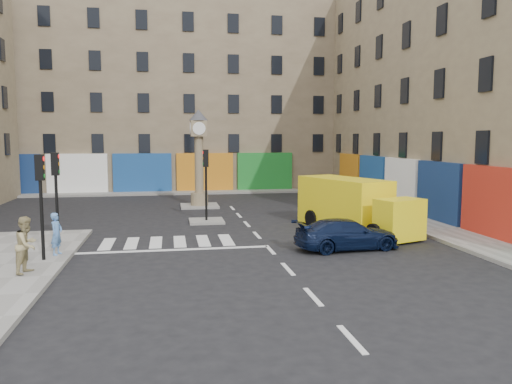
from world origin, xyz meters
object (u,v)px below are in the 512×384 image
object	(u,v)px
traffic_light_left_near	(41,190)
traffic_light_left_far	(56,184)
traffic_light_island	(206,173)
yellow_van	(353,205)
pedestrian_blue	(57,234)
navy_sedan	(347,234)
clock_pillar	(199,152)
pedestrian_tan	(27,245)

from	to	relation	value
traffic_light_left_near	traffic_light_left_far	xyz separation A→B (m)	(0.00, 2.40, 0.00)
traffic_light_island	yellow_van	distance (m)	7.75
traffic_light_left_far	pedestrian_blue	size ratio (longest dim) A/B	2.39
traffic_light_left_far	traffic_light_island	bearing A→B (deg)	40.60
traffic_light_left_near	traffic_light_island	distance (m)	10.03
navy_sedan	clock_pillar	bearing A→B (deg)	14.88
clock_pillar	pedestrian_tan	world-z (taller)	clock_pillar
navy_sedan	pedestrian_blue	bearing A→B (deg)	82.39
traffic_light_left_near	yellow_van	xyz separation A→B (m)	(13.01, 4.17, -1.39)
clock_pillar	yellow_van	world-z (taller)	clock_pillar
clock_pillar	pedestrian_blue	bearing A→B (deg)	-114.70
yellow_van	traffic_light_left_far	bearing A→B (deg)	168.51
traffic_light_left_near	navy_sedan	world-z (taller)	traffic_light_left_near
traffic_light_island	yellow_van	size ratio (longest dim) A/B	0.52
pedestrian_blue	clock_pillar	bearing A→B (deg)	-6.74
yellow_van	traffic_light_left_near	bearing A→B (deg)	178.53
yellow_van	navy_sedan	bearing A→B (deg)	-133.18
traffic_light_left_far	pedestrian_blue	world-z (taller)	traffic_light_left_far
navy_sedan	traffic_light_left_near	bearing A→B (deg)	86.23
navy_sedan	pedestrian_blue	size ratio (longest dim) A/B	2.71
yellow_van	pedestrian_tan	bearing A→B (deg)	-174.98
yellow_van	pedestrian_tan	distance (m)	14.35
navy_sedan	traffic_light_island	bearing A→B (deg)	28.44
traffic_light_island	navy_sedan	xyz separation A→B (m)	(5.03, -7.43, -1.98)
navy_sedan	yellow_van	size ratio (longest dim) A/B	0.59
yellow_van	pedestrian_blue	size ratio (longest dim) A/B	4.57
traffic_light_island	pedestrian_tan	distance (m)	11.56
traffic_light_island	navy_sedan	size ratio (longest dim) A/B	0.88
yellow_van	pedestrian_tan	size ratio (longest dim) A/B	3.91
traffic_light_left_far	yellow_van	world-z (taller)	traffic_light_left_far
clock_pillar	yellow_van	xyz separation A→B (m)	(6.71, -9.63, -2.32)
traffic_light_left_near	navy_sedan	bearing A→B (deg)	1.89
yellow_van	pedestrian_tan	world-z (taller)	yellow_van
traffic_light_left_far	pedestrian_tan	size ratio (longest dim) A/B	2.04
clock_pillar	navy_sedan	bearing A→B (deg)	-69.46
traffic_light_island	yellow_van	world-z (taller)	traffic_light_island
traffic_light_left_far	pedestrian_tan	bearing A→B (deg)	-90.98
clock_pillar	traffic_light_island	bearing A→B (deg)	-90.00
navy_sedan	pedestrian_blue	xyz separation A→B (m)	(-11.03, 0.37, 0.32)
clock_pillar	pedestrian_blue	world-z (taller)	clock_pillar
yellow_van	pedestrian_blue	bearing A→B (deg)	175.82
traffic_light_island	clock_pillar	size ratio (longest dim) A/B	0.61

